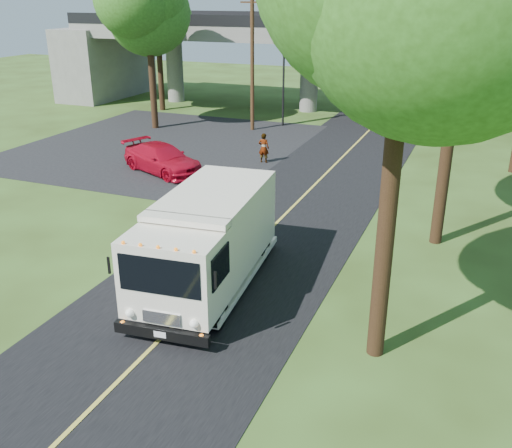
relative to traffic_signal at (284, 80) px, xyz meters
The scene contains 12 objects.
ground 26.87m from the traffic_signal, 77.01° to the right, with size 120.00×120.00×0.00m, color #314117.
road 17.38m from the traffic_signal, 69.44° to the right, with size 7.00×90.00×0.02m, color black.
parking_lot 9.96m from the traffic_signal, 122.01° to the right, with size 16.00×18.00×0.01m, color black.
lane_line 17.38m from the traffic_signal, 69.44° to the right, with size 0.12×90.00×0.01m, color gold.
overpass 8.59m from the traffic_signal, 45.00° to the left, with size 54.00×10.00×7.30m.
traffic_signal is the anchor object (origin of this frame).
utility_pole 2.86m from the traffic_signal, 126.87° to the right, with size 1.60×0.26×9.00m.
tree_left_lot 10.01m from the traffic_signal, 151.89° to the right, with size 5.60×5.50×10.50m.
tree_left_far 11.75m from the traffic_signal, behind, with size 5.26×5.16×9.89m.
step_van 24.17m from the traffic_signal, 75.92° to the right, with size 3.34×7.42×3.02m.
red_sedan 13.39m from the traffic_signal, 98.84° to the right, with size 2.04×5.03×1.46m, color #B70B22.
pedestrian 9.84m from the traffic_signal, 76.68° to the right, with size 0.60×0.40×1.65m, color gray.
Camera 1 is at (7.36, -11.81, 8.72)m, focal length 40.00 mm.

